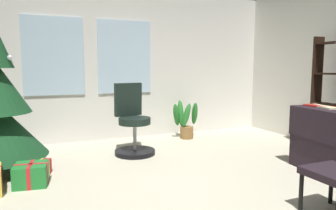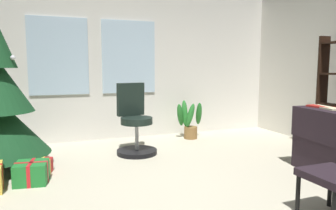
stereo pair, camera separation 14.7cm
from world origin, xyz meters
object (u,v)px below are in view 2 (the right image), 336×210
(footstool, at_px, (333,179))
(office_chair, at_px, (135,126))
(gift_box_red, at_px, (40,167))
(potted_plant, at_px, (189,121))
(gift_box_green, at_px, (32,173))

(footstool, bearing_deg, office_chair, 111.41)
(gift_box_red, relative_size, potted_plant, 0.49)
(footstool, height_order, office_chair, office_chair)
(footstool, height_order, gift_box_red, footstool)
(footstool, xyz_separation_m, office_chair, (-0.96, 2.45, 0.06))
(potted_plant, bearing_deg, office_chair, -151.98)
(gift_box_red, xyz_separation_m, gift_box_green, (-0.08, -0.26, 0.03))
(gift_box_green, bearing_deg, potted_plant, 28.93)
(footstool, relative_size, gift_box_red, 1.28)
(gift_box_red, bearing_deg, office_chair, 21.39)
(gift_box_red, relative_size, office_chair, 0.33)
(gift_box_green, bearing_deg, gift_box_red, 73.84)
(gift_box_green, distance_m, potted_plant, 2.78)
(footstool, relative_size, office_chair, 0.42)
(footstool, relative_size, potted_plant, 0.63)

